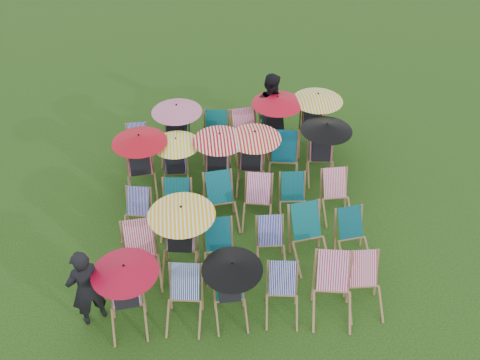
{
  "coord_description": "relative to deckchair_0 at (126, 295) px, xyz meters",
  "views": [
    {
      "loc": [
        -0.87,
        -7.75,
        7.68
      ],
      "look_at": [
        0.04,
        0.28,
        0.9
      ],
      "focal_mm": 40.0,
      "sensor_mm": 36.0,
      "label": 1
    }
  ],
  "objects": [
    {
      "name": "deckchair_27",
      "position": [
        2.51,
        4.45,
        -0.18
      ],
      "size": [
        0.75,
        0.98,
        1.0
      ],
      "rotation": [
        0.0,
        0.0,
        0.1
      ],
      "color": "#8E6542",
      "rests_on": "ground"
    },
    {
      "name": "deckchair_29",
      "position": [
        4.11,
        4.59,
        0.05
      ],
      "size": [
        1.17,
        1.24,
        1.38
      ],
      "rotation": [
        0.0,
        0.0,
        -0.18
      ],
      "color": "#8E6542",
      "rests_on": "ground"
    },
    {
      "name": "deckchair_23",
      "position": [
        4.07,
        3.47,
        0.02
      ],
      "size": [
        1.11,
        1.18,
        1.32
      ],
      "rotation": [
        0.0,
        0.0,
        -0.12
      ],
      "color": "#8E6542",
      "rests_on": "ground"
    },
    {
      "name": "deckchair_1",
      "position": [
        0.92,
        -0.05,
        -0.22
      ],
      "size": [
        0.74,
        0.93,
        0.92
      ],
      "rotation": [
        0.0,
        0.0,
        -0.16
      ],
      "color": "#8E6542",
      "rests_on": "ground"
    },
    {
      "name": "person_rear",
      "position": [
        3.14,
        5.02,
        0.2
      ],
      "size": [
        1.08,
        1.02,
        1.76
      ],
      "primitive_type": "imported",
      "rotation": [
        0.0,
        0.0,
        2.58
      ],
      "color": "black",
      "rests_on": "ground"
    },
    {
      "name": "deckchair_18",
      "position": [
        0.13,
        3.43,
        0.04
      ],
      "size": [
        1.15,
        1.21,
        1.36
      ],
      "rotation": [
        0.0,
        0.0,
        0.07
      ],
      "color": "#8E6542",
      "rests_on": "ground"
    },
    {
      "name": "deckchair_10",
      "position": [
        3.28,
        1.07,
        -0.17
      ],
      "size": [
        0.79,
        1.01,
        1.02
      ],
      "rotation": [
        0.0,
        0.0,
        0.14
      ],
      "color": "#8E6542",
      "rests_on": "ground"
    },
    {
      "name": "deckchair_4",
      "position": [
        3.4,
        -0.18,
        -0.16
      ],
      "size": [
        0.84,
        1.05,
        1.03
      ],
      "rotation": [
        0.0,
        0.0,
        -0.18
      ],
      "color": "#8E6542",
      "rests_on": "ground"
    },
    {
      "name": "deckchair_11",
      "position": [
        4.12,
        1.04,
        -0.23
      ],
      "size": [
        0.68,
        0.88,
        0.89
      ],
      "rotation": [
        0.0,
        0.0,
        0.11
      ],
      "color": "#8E6542",
      "rests_on": "ground"
    },
    {
      "name": "deckchair_28",
      "position": [
        3.22,
        4.54,
        0.06
      ],
      "size": [
        1.17,
        1.28,
        1.39
      ],
      "rotation": [
        0.0,
        0.0,
        0.2
      ],
      "color": "#8E6542",
      "rests_on": "ground"
    },
    {
      "name": "deckchair_13",
      "position": [
        0.84,
        2.14,
        -0.2
      ],
      "size": [
        0.74,
        0.95,
        0.96
      ],
      "rotation": [
        0.0,
        0.0,
        -0.13
      ],
      "color": "#8E6542",
      "rests_on": "ground"
    },
    {
      "name": "deckchair_15",
      "position": [
        2.46,
        2.19,
        -0.22
      ],
      "size": [
        0.76,
        0.95,
        0.92
      ],
      "rotation": [
        0.0,
        0.0,
        -0.21
      ],
      "color": "#8E6542",
      "rests_on": "ground"
    },
    {
      "name": "person_left",
      "position": [
        -0.63,
        0.12,
        0.13
      ],
      "size": [
        0.7,
        0.62,
        1.62
      ],
      "primitive_type": "imported",
      "rotation": [
        0.0,
        0.0,
        3.65
      ],
      "color": "black",
      "rests_on": "ground"
    },
    {
      "name": "deckchair_21",
      "position": [
        2.49,
        3.33,
        0.03
      ],
      "size": [
        1.13,
        1.2,
        1.34
      ],
      "rotation": [
        0.0,
        0.0,
        -0.19
      ],
      "color": "#8E6542",
      "rests_on": "ground"
    },
    {
      "name": "deckchair_6",
      "position": [
        0.19,
        0.97,
        -0.17
      ],
      "size": [
        0.74,
        0.98,
        1.01
      ],
      "rotation": [
        0.0,
        0.0,
        0.08
      ],
      "color": "#8E6542",
      "rests_on": "ground"
    },
    {
      "name": "deckchair_19",
      "position": [
        0.87,
        3.44,
        -0.04
      ],
      "size": [
        1.03,
        1.07,
        1.22
      ],
      "rotation": [
        0.0,
        0.0,
        -0.04
      ],
      "color": "#8E6542",
      "rests_on": "ground"
    },
    {
      "name": "deckchair_12",
      "position": [
        0.05,
        2.16,
        -0.26
      ],
      "size": [
        0.7,
        0.86,
        0.83
      ],
      "rotation": [
        0.0,
        0.0,
        -0.21
      ],
      "color": "#8E6542",
      "rests_on": "ground"
    },
    {
      "name": "deckchair_9",
      "position": [
        2.56,
        1.05,
        -0.26
      ],
      "size": [
        0.59,
        0.8,
        0.84
      ],
      "rotation": [
        0.0,
        0.0,
        -0.04
      ],
      "color": "#8E6542",
      "rests_on": "ground"
    },
    {
      "name": "deckchair_24",
      "position": [
        0.02,
        4.48,
        -0.27
      ],
      "size": [
        0.58,
        0.78,
        0.82
      ],
      "rotation": [
        0.0,
        0.0,
        0.06
      ],
      "color": "#8E6542",
      "rests_on": "ground"
    },
    {
      "name": "deckchair_8",
      "position": [
        1.6,
        1.0,
        -0.22
      ],
      "size": [
        0.61,
        0.85,
        0.91
      ],
      "rotation": [
        0.0,
        0.0,
        0.01
      ],
      "color": "#8E6542",
      "rests_on": "ground"
    },
    {
      "name": "deckchair_7",
      "position": [
        0.91,
        1.11,
        0.07
      ],
      "size": [
        1.19,
        1.27,
        1.42
      ],
      "rotation": [
        0.0,
        0.0,
        -0.17
      ],
      "color": "#8E6542",
      "rests_on": "ground"
    },
    {
      "name": "deckchair_2",
      "position": [
        1.7,
        -0.05,
        -0.05
      ],
      "size": [
        1.0,
        1.05,
        1.19
      ],
      "rotation": [
        0.0,
        0.0,
        0.03
      ],
      "color": "#8E6542",
      "rests_on": "ground"
    },
    {
      "name": "deckchair_3",
      "position": [
        2.56,
        -0.11,
        -0.25
      ],
      "size": [
        0.68,
        0.87,
        0.86
      ],
      "rotation": [
        0.0,
        0.0,
        -0.15
      ],
      "color": "#8E6542",
      "rests_on": "ground"
    },
    {
      "name": "deckchair_0",
      "position": [
        0.0,
        0.0,
        0.0
      ],
      "size": [
        1.08,
        1.15,
        1.28
      ],
      "rotation": [
        0.0,
        0.0,
        0.08
      ],
      "color": "#8E6542",
      "rests_on": "ground"
    },
    {
      "name": "deckchair_25",
      "position": [
        0.9,
        4.53,
        0.03
      ],
      "size": [
        1.14,
        1.21,
        1.35
      ],
      "rotation": [
        0.0,
        0.0,
        -0.18
      ],
      "color": "#8E6542",
      "rests_on": "ground"
    },
    {
      "name": "deckchair_26",
      "position": [
        1.81,
        4.52,
        -0.2
      ],
      "size": [
        0.74,
        0.95,
        0.96
      ],
      "rotation": [
        0.0,
        0.0,
        -0.13
      ],
      "color": "#8E6542",
      "rests_on": "ground"
    },
    {
      "name": "deckchair_16",
      "position": [
        3.19,
        2.21,
        -0.24
      ],
      "size": [
        0.64,
        0.85,
        0.87
      ],
      "rotation": [
        0.0,
        0.0,
        -0.08
      ],
      "color": "#8E6542",
      "rests_on": "ground"
    },
    {
      "name": "deckchair_22",
      "position": [
        3.2,
        3.4,
        -0.16
      ],
      "size": [
        0.84,
        1.05,
        1.03
      ],
      "rotation": [
        0.0,
        0.0,
        -0.18
      ],
      "color": "#8E6542",
      "rests_on": "ground"
    },
    {
      "name": "ground",
      "position": [
        2.1,
        2.14,
        -0.68
      ],
      "size": [
        100.0,
        100.0,
        0.0
      ],
      "primitive_type": "plane",
      "color": "black",
      "rests_on": "ground"
    },
    {
      "name": "deckchair_20",
      "position": [
        1.76,
        3.35,
        0.02
      ],
      "size": [
        1.12,
        1.19,
        1.33
      ],
      "rotation": [
        0.0,
        0.0,
        -0.15
      ],
      "color": "#8E6542",
      "rests_on": "ground"
    },
    {
      "name": "deckchair_14",
      "position": [
        1.74,
        2.25,
        -0.19
      ],
      "size": [
        0.73,
        0.95,
        0.97
      ],
      "rotation": [
        0.0,
        0.0,
        0.1
      ],
      "color": "#8E6542",
      "rests_on": "ground"
    },
    {
      "name": "deckchair_17",
      "position": [
        4.09,
        2.19,
        -0.23
      ],
      "size": [
        0.6,
        0.84,
        0.9
      ],
      "rotation": [
        0.0,
        0.0,
        0.0
      ],
      "color": "#8E6542",
      "rests_on": "ground"
    },
    {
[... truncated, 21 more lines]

